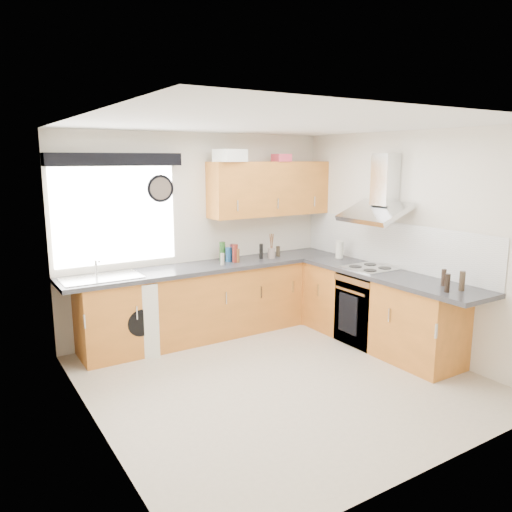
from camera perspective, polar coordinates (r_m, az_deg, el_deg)
ground_plane at (r=5.20m, az=2.73°, el=-13.84°), size 3.60×3.60×0.00m
ceiling at (r=4.72m, az=3.02°, el=14.84°), size 3.60×3.60×0.02m
wall_back at (r=6.34m, az=-6.50°, el=2.49°), size 3.60×0.02×2.50m
wall_front at (r=3.53m, az=19.93°, el=-5.02°), size 3.60×0.02×2.50m
wall_left at (r=4.07m, az=-18.39°, el=-2.82°), size 0.02×3.60×2.50m
wall_right at (r=6.01m, az=17.09°, el=1.60°), size 0.02×3.60×2.50m
window at (r=5.92m, az=-15.73°, el=4.47°), size 1.40×0.02×1.10m
window_blind at (r=5.80m, az=-15.81°, el=10.58°), size 1.50×0.18×0.14m
splashback at (r=6.21m, az=14.91°, el=1.35°), size 0.01×3.00×0.54m
base_cab_back at (r=6.22m, az=-6.00°, el=-5.40°), size 3.00×0.58×0.86m
base_cab_corner at (r=7.04m, az=5.82°, el=-3.46°), size 0.60×0.60×0.86m
base_cab_right at (r=6.08m, az=13.78°, el=-6.07°), size 0.58×2.10×0.86m
worktop_back at (r=6.14m, az=-5.21°, el=-1.22°), size 3.60×0.62×0.05m
worktop_right at (r=5.86m, az=14.96°, el=-2.17°), size 0.62×2.42×0.05m
sink at (r=5.67m, az=-17.29°, el=-2.05°), size 0.84×0.46×0.10m
oven at (r=6.17m, az=12.71°, el=-5.80°), size 0.56×0.58×0.85m
hob_plate at (r=6.05m, az=12.90°, el=-1.34°), size 0.52×0.52×0.01m
extractor_hood at (r=6.00m, az=13.94°, el=6.75°), size 0.52×0.78×0.66m
upper_cabinets at (r=6.60m, az=1.58°, el=7.70°), size 1.70×0.35×0.70m
washing_machine at (r=5.91m, az=-13.94°, el=-6.66°), size 0.72×0.71×0.84m
wall_clock at (r=6.07m, az=-10.83°, el=7.58°), size 0.33×0.04×0.33m
casserole at (r=6.16m, az=-2.98°, el=11.40°), size 0.42×0.35×0.15m
storage_box at (r=6.57m, az=2.92°, el=11.15°), size 0.22×0.18×0.10m
utensil_pot at (r=6.51m, az=1.78°, el=0.33°), size 0.11×0.11×0.13m
kitchen_roll at (r=6.60m, az=9.52°, el=0.74°), size 0.13×0.13×0.22m
tomato_cluster at (r=6.41m, az=-3.19°, el=-0.14°), size 0.18×0.18×0.07m
jar_0 at (r=6.32m, az=-2.83°, el=0.18°), size 0.04×0.04×0.17m
jar_1 at (r=6.09m, az=-3.86°, el=-0.36°), size 0.05×0.05×0.15m
jar_2 at (r=6.23m, az=-2.07°, el=0.03°), size 0.04×0.04×0.17m
jar_3 at (r=6.46m, az=0.59°, el=0.54°), size 0.05×0.05×0.20m
jar_4 at (r=6.34m, az=-2.67°, el=0.41°), size 0.07×0.07×0.21m
jar_5 at (r=6.63m, az=2.54°, el=0.54°), size 0.05×0.05×0.14m
jar_6 at (r=6.24m, az=-2.40°, el=0.31°), size 0.07×0.07×0.23m
jar_7 at (r=6.29m, az=-3.16°, el=0.17°), size 0.07×0.07×0.18m
jar_8 at (r=6.33m, az=-3.86°, el=0.52°), size 0.08×0.08×0.24m
bottle_0 at (r=5.30m, az=22.49°, el=-2.66°), size 0.06×0.06×0.20m
bottle_1 at (r=5.44m, az=20.66°, el=-2.31°), size 0.05×0.05×0.17m
bottle_2 at (r=5.19m, az=21.03°, el=-2.90°), size 0.05×0.05×0.18m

